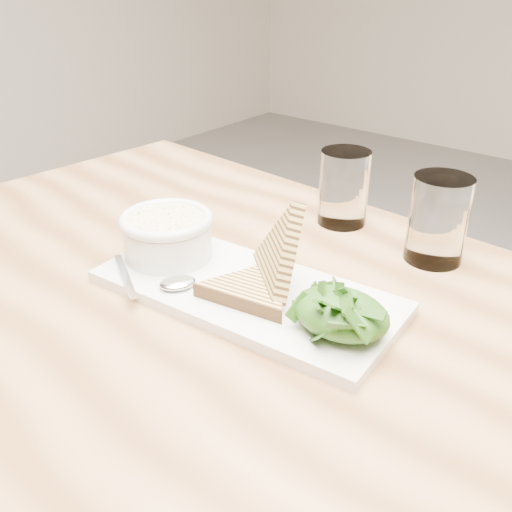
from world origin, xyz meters
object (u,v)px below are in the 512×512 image
Objects in this scene: glass_near at (344,188)px; glass_far at (438,219)px; platter at (246,292)px; soup_bowl at (168,240)px; table_top at (207,300)px.

glass_far reaches higher than glass_near.
platter is 0.14m from soup_bowl.
soup_bowl is at bearing -138.02° from glass_far.
glass_far is (0.19, 0.26, 0.08)m from table_top.
glass_near reaches higher than soup_bowl.
soup_bowl is at bearing -111.76° from glass_near.
platter is 3.23× the size of soup_bowl.
glass_near is 0.97× the size of glass_far.
table_top is 9.52× the size of glass_near.
glass_far is at bearing -8.89° from glass_near.
soup_bowl is (-0.14, -0.00, 0.03)m from platter.
glass_near reaches higher than table_top.
glass_far is (0.14, 0.24, 0.05)m from platter.
table_top is at bearing -95.80° from glass_near.
glass_far is (0.27, 0.25, 0.02)m from soup_bowl.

